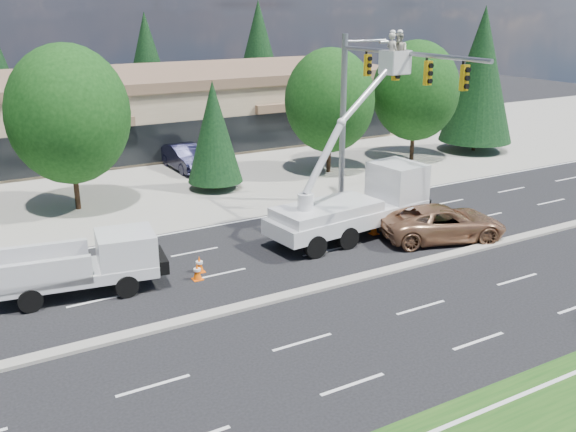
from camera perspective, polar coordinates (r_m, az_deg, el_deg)
ground at (r=23.64m, az=-2.77°, el=-7.85°), size 140.00×140.00×0.00m
concrete_apron at (r=41.42m, az=-15.60°, el=3.06°), size 140.00×22.00×0.01m
road_median at (r=23.61m, az=-2.77°, el=-7.72°), size 120.00×0.55×0.12m
strip_mall at (r=50.41m, az=-18.85°, el=8.68°), size 50.40×15.40×5.50m
tree_front_d at (r=34.97m, az=-18.93°, el=8.53°), size 6.24×6.24×8.65m
tree_front_e at (r=37.59m, az=-6.61°, el=7.44°), size 3.23×3.23×6.36m
tree_front_f at (r=41.17m, az=3.74°, el=10.20°), size 5.71×5.71×7.93m
tree_front_g at (r=45.37m, az=11.26°, el=10.86°), size 5.92×5.92×8.21m
tree_front_h at (r=49.42m, az=16.71°, el=11.93°), size 5.27×5.27×10.39m
tree_back_c at (r=64.21m, az=-12.42°, el=13.29°), size 4.98×4.98×9.82m
tree_back_d at (r=68.79m, az=-2.62°, el=14.48°), size 5.54×5.54×10.91m
signal_mast at (r=32.85m, az=7.19°, el=10.54°), size 2.76×10.16×9.00m
utility_pickup at (r=25.37m, az=-17.21°, el=-4.56°), size 6.02×2.98×2.21m
bucket_truck at (r=30.20m, az=6.60°, el=1.96°), size 8.41×3.36×9.33m
traffic_cone_b at (r=25.75m, az=-8.07°, el=-4.91°), size 0.40×0.40×0.70m
traffic_cone_c at (r=26.44m, az=-7.89°, el=-4.27°), size 0.40×0.40×0.70m
traffic_cone_d at (r=30.74m, az=7.67°, el=-0.99°), size 0.40×0.40×0.70m
traffic_cone_e at (r=32.99m, az=13.09°, el=0.03°), size 0.40×0.40×0.70m
minivan at (r=30.48m, az=13.61°, el=-0.59°), size 6.36×4.39×1.61m
parked_car_east at (r=42.99m, az=-9.14°, el=5.18°), size 1.86×5.05×1.65m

